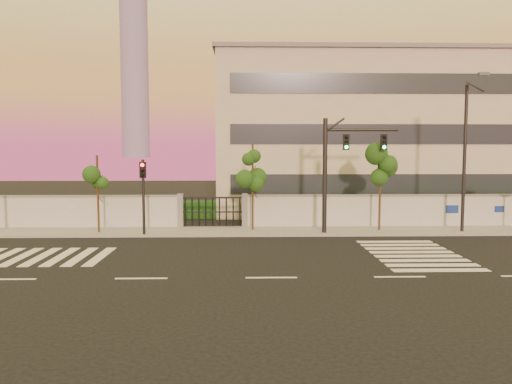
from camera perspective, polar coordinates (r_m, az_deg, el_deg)
ground at (r=19.53m, az=1.76°, el=-9.78°), size 120.00×120.00×0.00m
sidewalk at (r=29.79m, az=0.64°, el=-4.51°), size 60.00×3.00×0.15m
perimeter_wall at (r=31.13m, az=0.74°, el=-2.25°), size 60.00×0.36×2.20m
hedge_row at (r=33.93m, az=2.36°, el=-2.08°), size 41.00×4.25×1.80m
institutional_building at (r=42.09m, az=12.50°, el=6.44°), size 24.40×12.40×12.25m
distant_skyscraper at (r=310.90m, az=-13.75°, el=15.36°), size 16.00×16.00×118.00m
road_markings at (r=23.16m, az=-2.70°, el=-7.41°), size 57.00×7.62×0.02m
street_tree_c at (r=30.07m, az=-17.62°, el=1.72°), size 1.53×1.22×4.61m
street_tree_d at (r=29.58m, az=-0.34°, el=2.78°), size 1.55×1.23×5.23m
street_tree_e at (r=30.37m, az=14.07°, el=2.98°), size 1.63×1.30×5.44m
traffic_signal_main at (r=28.94m, az=9.55°, el=3.44°), size 4.24×0.48×6.71m
traffic_signal_secondary at (r=28.70m, az=-12.77°, el=0.45°), size 0.34×0.34×4.38m
streetlight_east at (r=31.25m, az=22.89°, el=4.41°), size 0.54×2.18×9.04m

